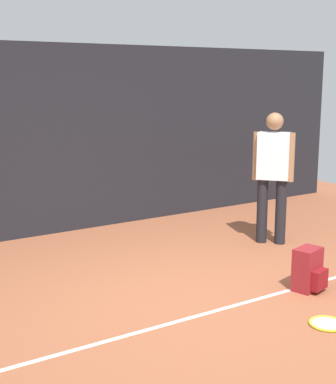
# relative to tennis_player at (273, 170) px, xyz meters

# --- Properties ---
(ground_plane) EXTENTS (12.00, 12.00, 0.00)m
(ground_plane) POSITION_rel_tennis_player_xyz_m (-1.98, -0.99, -0.97)
(ground_plane) COLOR #9E5638
(back_fence) EXTENTS (10.00, 0.10, 2.59)m
(back_fence) POSITION_rel_tennis_player_xyz_m (-1.98, 2.01, 0.33)
(back_fence) COLOR black
(back_fence) RESTS_ON ground
(court_line) EXTENTS (9.00, 0.05, 0.00)m
(court_line) POSITION_rel_tennis_player_xyz_m (-1.98, -1.37, -0.96)
(court_line) COLOR white
(court_line) RESTS_ON ground
(tennis_player) EXTENTS (0.43, 0.45, 1.70)m
(tennis_player) POSITION_rel_tennis_player_xyz_m (0.00, 0.00, 0.00)
(tennis_player) COLOR black
(tennis_player) RESTS_ON ground
(tennis_racket) EXTENTS (0.63, 0.37, 0.03)m
(tennis_racket) POSITION_rel_tennis_player_xyz_m (-1.30, -2.14, -0.95)
(tennis_racket) COLOR black
(tennis_racket) RESTS_ON ground
(backpack) EXTENTS (0.34, 0.34, 0.44)m
(backpack) POSITION_rel_tennis_player_xyz_m (-0.84, -1.46, -0.76)
(backpack) COLOR maroon
(backpack) RESTS_ON ground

